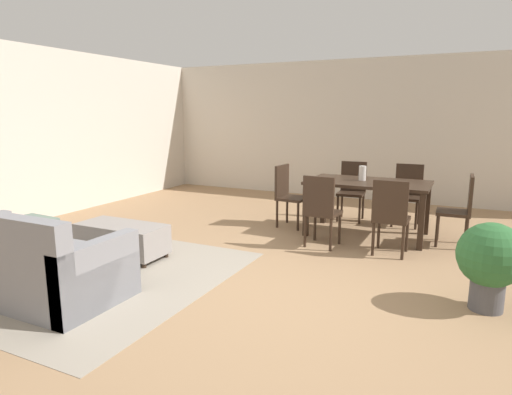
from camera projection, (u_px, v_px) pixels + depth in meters
The scene contains 15 objects.
ground_plane at pixel (270, 290), 4.22m from camera, with size 10.80×10.80×0.00m, color #9E7A56.
wall_back at pixel (376, 130), 8.37m from camera, with size 9.00×0.12×2.70m, color beige.
wall_left at pixel (2, 136), 6.33m from camera, with size 0.12×11.00×2.70m, color beige.
area_rug at pixel (82, 272), 4.68m from camera, with size 3.00×2.80×0.01m, color gray.
couch at pixel (23, 264), 4.07m from camera, with size 1.92×0.90×0.86m.
ottoman_table at pixel (122, 238), 5.14m from camera, with size 1.07×0.49×0.40m.
dining_table at pixel (368, 188), 5.99m from camera, with size 1.62×0.93×0.76m.
dining_chair_near_left at pixel (321, 207), 5.45m from camera, with size 0.42×0.42×0.92m.
dining_chair_near_right at pixel (391, 213), 5.13m from camera, with size 0.40×0.40×0.92m.
dining_chair_far_left at pixel (352, 187), 6.93m from camera, with size 0.43×0.43×0.92m.
dining_chair_far_right at pixel (408, 191), 6.59m from camera, with size 0.40×0.40×0.92m.
dining_chair_head_east at pixel (461, 206), 5.51m from camera, with size 0.41×0.41×0.92m.
dining_chair_head_west at pixel (288, 192), 6.51m from camera, with size 0.43×0.43×0.92m.
vase_centerpiece at pixel (362, 173), 6.03m from camera, with size 0.10×0.10×0.20m, color silver.
potted_plant at pixel (490, 259), 3.70m from camera, with size 0.55×0.55×0.77m.
Camera 1 is at (1.61, -3.63, 1.68)m, focal length 30.60 mm.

